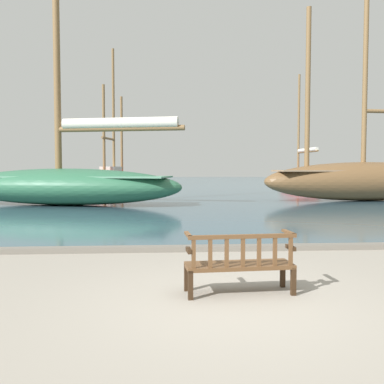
{
  "coord_description": "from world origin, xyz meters",
  "views": [
    {
      "loc": [
        -0.96,
        -5.72,
        1.87
      ],
      "look_at": [
        0.08,
        10.0,
        1.0
      ],
      "focal_mm": 40.0,
      "sensor_mm": 36.0,
      "label": 1
    }
  ],
  "objects": [
    {
      "name": "ground_plane",
      "position": [
        0.0,
        0.0,
        0.0
      ],
      "size": [
        160.0,
        160.0,
        0.0
      ],
      "primitive_type": "plane",
      "color": "gray"
    },
    {
      "name": "harbor_water",
      "position": [
        0.0,
        44.0,
        0.04
      ],
      "size": [
        100.0,
        80.0,
        0.08
      ],
      "primitive_type": "cube",
      "color": "#385666",
      "rests_on": "ground"
    },
    {
      "name": "quay_edge_kerb",
      "position": [
        0.0,
        3.85,
        0.06
      ],
      "size": [
        40.0,
        0.3,
        0.12
      ],
      "primitive_type": "cube",
      "color": "slate",
      "rests_on": "ground"
    },
    {
      "name": "park_bench",
      "position": [
        0.16,
        0.5,
        0.47
      ],
      "size": [
        1.63,
        0.64,
        0.92
      ],
      "color": "#322113",
      "rests_on": "ground"
    },
    {
      "name": "sailboat_outer_port",
      "position": [
        10.35,
        17.33,
        1.31
      ],
      "size": [
        12.1,
        3.49,
        13.85
      ],
      "color": "brown",
      "rests_on": "harbor_water"
    },
    {
      "name": "sailboat_mid_starboard",
      "position": [
        -6.18,
        38.91,
        1.19
      ],
      "size": [
        4.69,
        11.75,
        14.04
      ],
      "color": "maroon",
      "rests_on": "harbor_water"
    },
    {
      "name": "sailboat_nearest_port",
      "position": [
        13.72,
        39.86,
        1.09
      ],
      "size": [
        2.92,
        11.92,
        11.94
      ],
      "color": "maroon",
      "rests_on": "harbor_water"
    },
    {
      "name": "sailboat_nearest_starboard",
      "position": [
        -5.75,
        15.57,
        1.17
      ],
      "size": [
        12.21,
        5.91,
        12.74
      ],
      "color": "#2D6647",
      "rests_on": "harbor_water"
    }
  ]
}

